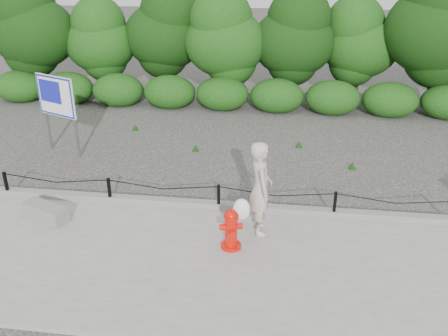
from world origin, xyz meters
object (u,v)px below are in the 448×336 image
Objects in this scene: concrete_block at (46,212)px; advertising_sign at (56,100)px; pedestrian at (259,190)px; fire_hydrant at (231,229)px.

concrete_block is 0.46× the size of advertising_sign.
fire_hydrant is at bearing 132.03° from pedestrian.
pedestrian is 1.85× the size of concrete_block.
fire_hydrant is at bearing -7.64° from concrete_block.
concrete_block is 4.21m from advertising_sign.
fire_hydrant is 4.08m from concrete_block.
concrete_block is at bearing 156.60° from fire_hydrant.
advertising_sign is (-1.36, 3.75, 1.34)m from concrete_block.
concrete_block is at bearing 78.64° from pedestrian.
advertising_sign reaches higher than concrete_block.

